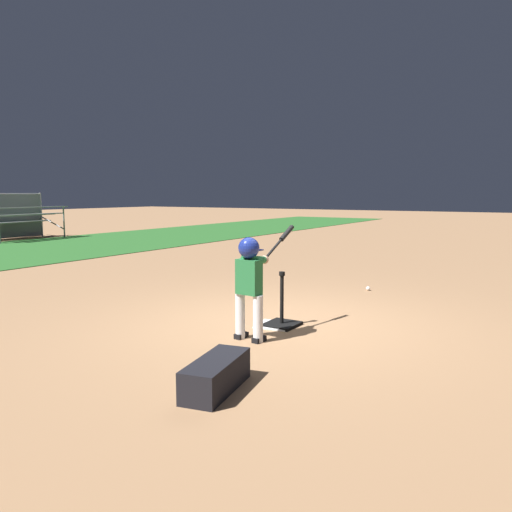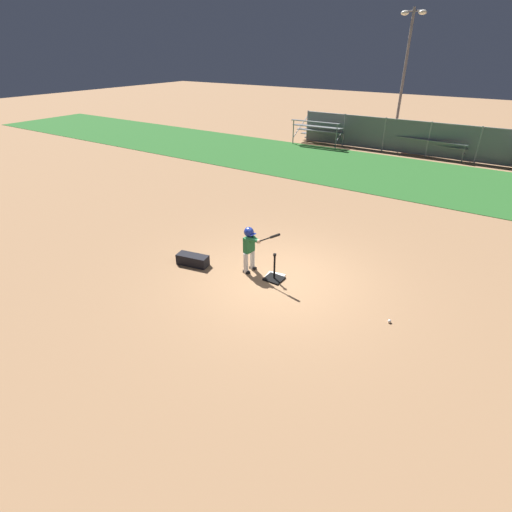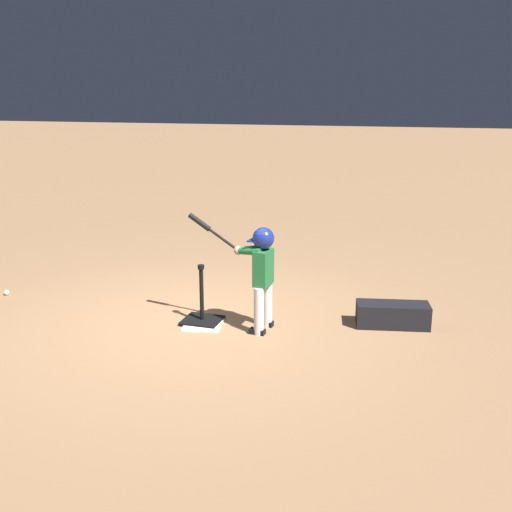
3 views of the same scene
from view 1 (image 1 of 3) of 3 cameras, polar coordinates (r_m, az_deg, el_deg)
name	(u,v)px [view 1 (image 1 of 3)]	position (r m, az deg, el deg)	size (l,w,h in m)	color
ground_plane	(282,323)	(6.70, 3.01, -7.67)	(90.00, 90.00, 0.00)	#99704C
home_plate	(274,325)	(6.56, 2.11, -7.90)	(0.44, 0.44, 0.02)	white
batting_tee	(282,319)	(6.54, 2.95, -7.18)	(0.45, 0.40, 0.71)	black
batter_child	(251,275)	(5.79, -0.60, -2.14)	(1.05, 0.39, 1.31)	silver
baseball	(368,288)	(9.11, 12.68, -3.64)	(0.07, 0.07, 0.07)	white
bleachers_right_center	(12,223)	(20.96, -26.14, 3.40)	(3.42, 2.94, 1.26)	gray
equipment_bag	(216,375)	(4.48, -4.60, -13.39)	(0.84, 0.32, 0.28)	black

